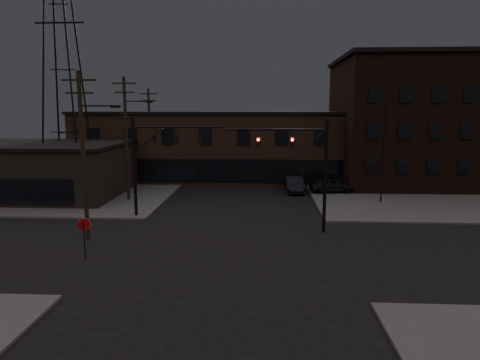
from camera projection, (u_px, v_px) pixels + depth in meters
name	position (u px, v px, depth m)	size (l,w,h in m)	color
ground	(227.00, 251.00, 26.18)	(140.00, 140.00, 0.00)	black
sidewalk_ne	(444.00, 188.00, 46.65)	(30.00, 30.00, 0.15)	#474744
sidewalk_nw	(52.00, 184.00, 49.01)	(30.00, 30.00, 0.15)	#474744
building_row	(246.00, 147.00, 53.10)	(40.00, 12.00, 8.00)	#4B3727
building_right	(435.00, 123.00, 49.46)	(22.00, 16.00, 14.00)	black
building_left	(41.00, 171.00, 42.60)	(16.00, 12.00, 5.00)	black
traffic_signal_near	(309.00, 163.00, 29.51)	(7.12, 0.24, 8.00)	black
traffic_signal_far	(150.00, 155.00, 33.60)	(7.12, 0.24, 8.00)	black
stop_sign	(84.00, 229.00, 24.35)	(0.72, 0.33, 2.48)	black
utility_pole_near	(84.00, 152.00, 27.69)	(3.70, 0.28, 11.00)	black
utility_pole_mid	(127.00, 136.00, 39.52)	(3.70, 0.28, 11.50)	black
utility_pole_far	(150.00, 133.00, 51.46)	(2.20, 0.28, 11.00)	black
transmission_tower	(63.00, 70.00, 42.82)	(7.00, 7.00, 25.00)	black
lot_light_a	(384.00, 144.00, 38.37)	(1.50, 0.28, 9.14)	black
lot_light_b	(431.00, 140.00, 42.97)	(1.50, 0.28, 9.14)	black
parked_car_lot_a	(332.00, 185.00, 43.76)	(1.82, 4.53, 1.54)	black
parked_car_lot_b	(386.00, 179.00, 48.60)	(1.80, 4.43, 1.29)	#B0B1B2
car_crossing	(295.00, 184.00, 44.75)	(1.73, 4.97, 1.64)	black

